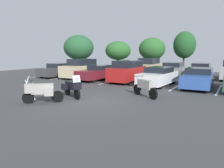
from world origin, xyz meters
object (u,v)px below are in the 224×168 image
Objects in this scene: car_charcoal at (58,70)px; car_blue at (198,78)px; car_red at (127,71)px; car_white at (158,76)px; car_far_grey at (173,70)px; car_maroon at (99,73)px; car_far_tan at (148,67)px; car_far_black at (200,71)px; motorcycle_touring at (72,87)px; motorcycle_second at (41,90)px; motorcycle_third at (145,87)px; car_champagne at (81,69)px.

car_charcoal is 14.43m from car_blue.
car_white is (3.04, -0.48, -0.24)m from car_red.
car_maroon is at bearing -129.12° from car_far_grey.
car_far_black is at bearing -5.45° from car_far_tan.
car_maroon is 1.16× the size of car_far_tan.
motorcycle_touring is 14.55m from car_far_black.
car_white is at bearing 68.37° from motorcycle_touring.
motorcycle_second is at bearing -91.63° from car_red.
car_blue is 9.45m from car_far_tan.
car_red is 6.79m from car_far_grey.
motorcycle_second is at bearing -73.60° from car_maroon.
car_far_grey is at bearing 95.83° from car_white.
motorcycle_touring is 11.38m from car_charcoal.
car_white is 1.03× the size of car_far_black.
car_red is 1.01× the size of car_far_grey.
car_white is (3.31, 9.03, 0.05)m from motorcycle_second.
car_far_grey reaches higher than car_charcoal.
motorcycle_second reaches higher than motorcycle_touring.
motorcycle_third is 11.74m from car_far_grey.
car_far_tan is at bearing 70.38° from car_maroon.
car_maroon is 1.09× the size of car_red.
car_blue is at bearing 52.04° from motorcycle_touring.
motorcycle_touring is 0.42× the size of car_red.
motorcycle_second is 5.90m from motorcycle_third.
car_far_black is at bearing 36.99° from car_maroon.
car_far_grey is at bearing 97.27° from motorcycle_third.
car_white reaches higher than car_maroon.
car_champagne is at bearing 149.73° from motorcycle_third.
car_charcoal is 10.34m from car_far_tan.
motorcycle_third is 0.43× the size of car_red.
car_maroon is 10.36m from car_far_black.
motorcycle_second is 12.38m from car_charcoal.
motorcycle_third is 0.40× the size of car_maroon.
car_far_tan reaches higher than car_red.
car_far_tan is at bearing 175.82° from car_far_grey.
car_charcoal is at bearing 131.05° from motorcycle_second.
motorcycle_second reaches higher than motorcycle_third.
car_charcoal is at bearing -178.78° from car_red.
car_charcoal is 5.39m from car_maroon.
car_far_tan is at bearing 93.23° from motorcycle_touring.
car_charcoal is (-8.61, 7.43, 0.08)m from motorcycle_touring.
car_white is at bearing -173.65° from car_blue.
car_red reaches higher than car_far_grey.
car_far_grey is at bearing 80.68° from motorcycle_second.
car_blue reaches higher than motorcycle_third.
car_far_tan is 0.95× the size of car_far_grey.
car_blue is 7.50m from car_far_grey.
car_red is 1.01× the size of car_far_black.
car_blue is (14.43, 0.03, 0.01)m from car_charcoal.
car_far_tan reaches higher than car_white.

